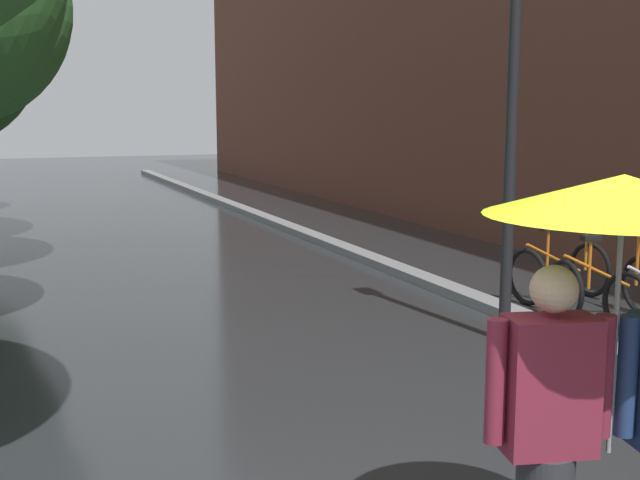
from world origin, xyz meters
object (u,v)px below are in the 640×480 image
Objects in this scene: parked_bicycle_2 at (604,285)px; street_lamp_post at (513,96)px; parked_bicycle_3 at (559,271)px; couple_under_umbrella at (617,320)px.

street_lamp_post is at bearing -167.23° from parked_bicycle_2.
parked_bicycle_3 is 0.27× the size of street_lamp_post.
parked_bicycle_3 is at bearing 53.33° from couple_under_umbrella.
parked_bicycle_2 is 2.66m from street_lamp_post.
parked_bicycle_3 is at bearing 36.59° from street_lamp_post.
parked_bicycle_2 is 0.55× the size of couple_under_umbrella.
couple_under_umbrella is 4.74m from street_lamp_post.
couple_under_umbrella is at bearing -119.29° from street_lamp_post.
parked_bicycle_3 is 2.94m from street_lamp_post.
parked_bicycle_2 is at bearing 48.76° from couple_under_umbrella.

